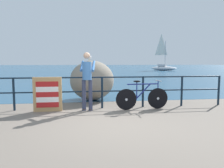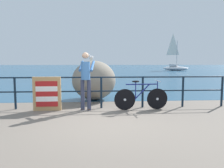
{
  "view_description": "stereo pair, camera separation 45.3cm",
  "coord_description": "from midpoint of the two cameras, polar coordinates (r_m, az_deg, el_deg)",
  "views": [
    {
      "loc": [
        -0.61,
        -5.13,
        1.5
      ],
      "look_at": [
        0.38,
        2.2,
        0.74
      ],
      "focal_mm": 34.88,
      "sensor_mm": 36.0,
      "label": 1
    },
    {
      "loc": [
        -0.16,
        -5.17,
        1.5
      ],
      "look_at": [
        0.38,
        2.2,
        0.74
      ],
      "focal_mm": 34.88,
      "sensor_mm": 36.0,
      "label": 2
    }
  ],
  "objects": [
    {
      "name": "sea_surface",
      "position": [
        53.06,
        -3.75,
        4.27
      ],
      "size": [
        120.0,
        90.0,
        0.01
      ],
      "primitive_type": "cube",
      "color": "navy",
      "rests_on": "ground_plane"
    },
    {
      "name": "folded_deckchair_stack",
      "position": [
        6.89,
        -14.87,
        -2.49
      ],
      "size": [
        0.84,
        0.1,
        1.04
      ],
      "color": "tan",
      "rests_on": "ground_plane"
    },
    {
      "name": "sailboat",
      "position": [
        37.81,
        16.53,
        4.46
      ],
      "size": [
        4.06,
        4.0,
        6.16
      ],
      "rotation": [
        0.0,
        0.0,
        5.51
      ],
      "color": "white",
      "rests_on": "sea_surface"
    },
    {
      "name": "breakwater_boulder_main",
      "position": [
        8.58,
        -3.27,
        0.98
      ],
      "size": [
        1.71,
        1.75,
        1.53
      ],
      "color": "gray",
      "rests_on": "ground"
    },
    {
      "name": "ground_plane",
      "position": [
        25.2,
        -3.27,
        2.36
      ],
      "size": [
        120.0,
        120.0,
        0.1
      ],
      "primitive_type": "cube",
      "color": "#6B6056"
    },
    {
      "name": "seagull",
      "position": [
        8.47,
        -3.99,
        7.05
      ],
      "size": [
        0.25,
        0.32,
        0.23
      ],
      "rotation": [
        0.0,
        0.0,
        4.1
      ],
      "color": "gold",
      "rests_on": "breakwater_boulder_main"
    },
    {
      "name": "person_at_railing",
      "position": [
        6.69,
        -4.98,
        1.52
      ],
      "size": [
        0.51,
        0.66,
        1.78
      ],
      "rotation": [
        0.0,
        0.0,
        1.43
      ],
      "color": "#333851",
      "rests_on": "ground_plane"
    },
    {
      "name": "bicycle",
      "position": [
        6.89,
        9.58,
        -3.47
      ],
      "size": [
        1.7,
        0.48,
        0.92
      ],
      "rotation": [
        0.0,
        0.0,
        0.06
      ],
      "color": "black",
      "rests_on": "ground_plane"
    },
    {
      "name": "promenade_railing",
      "position": [
        7.01,
        -0.98,
        -1.19
      ],
      "size": [
        8.21,
        0.07,
        1.02
      ],
      "color": "black",
      "rests_on": "ground_plane"
    }
  ]
}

